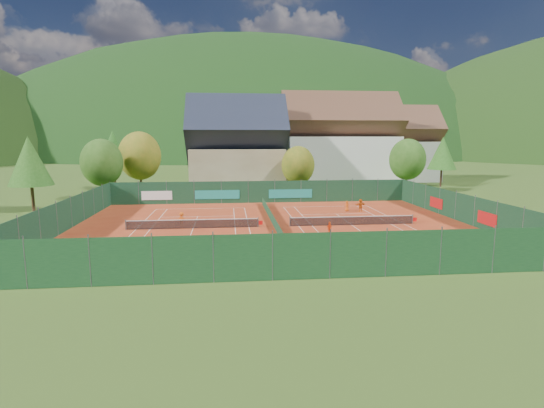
% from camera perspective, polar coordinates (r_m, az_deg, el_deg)
% --- Properties ---
extents(ground, '(600.00, 600.00, 0.00)m').
position_cam_1_polar(ground, '(42.44, 0.28, -3.11)').
color(ground, '#314E18').
rests_on(ground, ground).
extents(clay_pad, '(40.00, 32.00, 0.01)m').
position_cam_1_polar(clay_pad, '(42.43, 0.28, -3.08)').
color(clay_pad, '#A03317').
rests_on(clay_pad, ground).
extents(court_markings_left, '(11.03, 23.83, 0.00)m').
position_cam_1_polar(court_markings_left, '(42.34, -10.57, -3.25)').
color(court_markings_left, white).
rests_on(court_markings_left, ground).
extents(court_markings_right, '(11.03, 23.83, 0.00)m').
position_cam_1_polar(court_markings_right, '(44.00, 10.71, -2.79)').
color(court_markings_right, white).
rests_on(court_markings_right, ground).
extents(tennis_net_left, '(13.30, 0.10, 1.02)m').
position_cam_1_polar(tennis_net_left, '(42.23, -10.38, -2.59)').
color(tennis_net_left, '#59595B').
rests_on(tennis_net_left, ground).
extents(tennis_net_right, '(13.30, 0.10, 1.02)m').
position_cam_1_polar(tennis_net_right, '(43.94, 10.92, -2.16)').
color(tennis_net_right, '#59595B').
rests_on(tennis_net_right, ground).
extents(court_divider, '(0.03, 28.80, 1.00)m').
position_cam_1_polar(court_divider, '(42.33, 0.28, -2.42)').
color(court_divider, '#153B23').
rests_on(court_divider, ground).
extents(fence_north, '(40.00, 0.10, 3.00)m').
position_cam_1_polar(fence_north, '(57.87, -1.87, 1.61)').
color(fence_north, '#143720').
rests_on(fence_north, ground).
extents(fence_south, '(40.00, 0.04, 3.00)m').
position_cam_1_polar(fence_south, '(26.68, 3.99, -7.03)').
color(fence_south, '#153B1C').
rests_on(fence_south, ground).
extents(fence_west, '(0.04, 32.00, 3.00)m').
position_cam_1_polar(fence_west, '(44.70, -26.14, -1.43)').
color(fence_west, '#153B24').
rests_on(fence_west, ground).
extents(fence_east, '(0.09, 32.00, 3.00)m').
position_cam_1_polar(fence_east, '(48.57, 24.44, -0.58)').
color(fence_east, '#12321D').
rests_on(fence_east, ground).
extents(chalet, '(16.20, 12.00, 16.00)m').
position_cam_1_polar(chalet, '(71.32, -4.74, 7.11)').
color(chalet, tan).
rests_on(chalet, ground).
extents(hotel_block_a, '(21.60, 11.00, 17.25)m').
position_cam_1_polar(hotel_block_a, '(79.94, 9.03, 7.77)').
color(hotel_block_a, silver).
rests_on(hotel_block_a, ground).
extents(hotel_block_b, '(17.28, 10.00, 15.50)m').
position_cam_1_polar(hotel_block_b, '(91.99, 16.25, 7.19)').
color(hotel_block_b, silver).
rests_on(hotel_block_b, ground).
extents(tree_west_front, '(5.72, 5.72, 8.69)m').
position_cam_1_polar(tree_west_front, '(63.82, -21.92, 5.19)').
color(tree_west_front, '#412A17').
rests_on(tree_west_front, ground).
extents(tree_west_mid, '(6.44, 6.44, 9.78)m').
position_cam_1_polar(tree_west_mid, '(68.67, -17.35, 6.21)').
color(tree_west_mid, '#4C331B').
rests_on(tree_west_mid, ground).
extents(tree_west_back, '(5.60, 5.60, 10.00)m').
position_cam_1_polar(tree_west_back, '(77.79, -20.58, 6.81)').
color(tree_west_back, '#412517').
rests_on(tree_west_back, ground).
extents(tree_center, '(5.01, 5.01, 7.60)m').
position_cam_1_polar(tree_center, '(64.26, 3.51, 5.23)').
color(tree_center, '#462819').
rests_on(tree_center, ground).
extents(tree_east_front, '(5.72, 5.72, 8.69)m').
position_cam_1_polar(tree_east_front, '(71.28, 17.75, 5.73)').
color(tree_east_front, '#443118').
rests_on(tree_east_front, ground).
extents(tree_east_mid, '(5.04, 5.04, 9.00)m').
position_cam_1_polar(tree_east_mid, '(82.79, 21.94, 6.36)').
color(tree_east_mid, '#402717').
rests_on(tree_east_mid, ground).
extents(tree_west_side, '(5.04, 5.04, 9.00)m').
position_cam_1_polar(tree_west_side, '(58.30, -29.81, 5.03)').
color(tree_west_side, '#4B2D1A').
rests_on(tree_west_side, ground).
extents(tree_east_back, '(7.15, 7.15, 10.86)m').
position_cam_1_polar(tree_east_back, '(86.81, 14.78, 7.25)').
color(tree_east_back, '#442F18').
rests_on(tree_east_back, ground).
extents(mountain_backdrop, '(820.00, 530.00, 242.00)m').
position_cam_1_polar(mountain_backdrop, '(280.93, 0.95, -1.03)').
color(mountain_backdrop, black).
rests_on(mountain_backdrop, ground).
extents(ball_hopper, '(0.34, 0.34, 0.80)m').
position_cam_1_polar(ball_hopper, '(34.40, 20.81, -5.58)').
color(ball_hopper, slate).
rests_on(ball_hopper, ground).
extents(loose_ball_0, '(0.07, 0.07, 0.07)m').
position_cam_1_polar(loose_ball_0, '(36.83, -11.83, -5.08)').
color(loose_ball_0, '#CCD833').
rests_on(loose_ball_0, ground).
extents(loose_ball_1, '(0.07, 0.07, 0.07)m').
position_cam_1_polar(loose_ball_1, '(32.43, 12.06, -7.01)').
color(loose_ball_1, '#CCD833').
rests_on(loose_ball_1, ground).
extents(player_left_near, '(0.58, 0.54, 1.33)m').
position_cam_1_polar(player_left_near, '(31.58, -11.93, -6.25)').
color(player_left_near, '#D54A12').
rests_on(player_left_near, ground).
extents(player_left_mid, '(0.73, 0.59, 1.42)m').
position_cam_1_polar(player_left_mid, '(32.74, -4.92, -5.46)').
color(player_left_mid, '#CD3E12').
rests_on(player_left_mid, ground).
extents(player_left_far, '(1.07, 0.77, 1.50)m').
position_cam_1_polar(player_left_far, '(43.18, -12.05, -2.06)').
color(player_left_far, '#E55814').
rests_on(player_left_far, ground).
extents(player_right_near, '(0.74, 0.67, 1.21)m').
position_cam_1_polar(player_right_near, '(39.29, 7.72, -3.24)').
color(player_right_near, '#F85116').
rests_on(player_right_near, ground).
extents(player_right_far_a, '(0.64, 0.44, 1.26)m').
position_cam_1_polar(player_right_far_a, '(52.05, 10.04, -0.28)').
color(player_right_far_a, '#DB5713').
rests_on(player_right_far_a, ground).
extents(player_right_far_b, '(1.51, 0.85, 1.55)m').
position_cam_1_polar(player_right_far_b, '(52.09, 11.81, -0.16)').
color(player_right_far_b, '#CD5912').
rests_on(player_right_far_b, ground).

